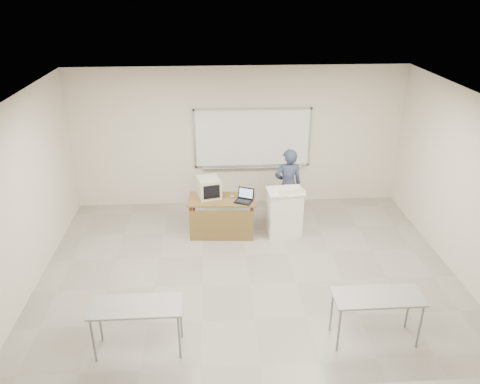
{
  "coord_description": "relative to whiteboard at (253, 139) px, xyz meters",
  "views": [
    {
      "loc": [
        -0.56,
        -5.45,
        4.6
      ],
      "look_at": [
        -0.08,
        2.2,
        1.06
      ],
      "focal_mm": 35.0,
      "sensor_mm": 36.0,
      "label": 1
    }
  ],
  "objects": [
    {
      "name": "floor",
      "position": [
        -0.3,
        -3.97,
        -1.49
      ],
      "size": [
        7.0,
        8.0,
        0.01
      ],
      "primitive_type": "cube",
      "color": "gray",
      "rests_on": "ground"
    },
    {
      "name": "podium",
      "position": [
        0.5,
        -1.47,
        -1.01
      ],
      "size": [
        0.67,
        0.49,
        0.94
      ],
      "rotation": [
        0.0,
        0.0,
        0.08
      ],
      "color": "white",
      "rests_on": "floor"
    },
    {
      "name": "mouse",
      "position": [
        -0.5,
        -1.32,
        -0.71
      ],
      "size": [
        0.11,
        0.09,
        0.04
      ],
      "primitive_type": "ellipsoid",
      "rotation": [
        0.0,
        0.0,
        -0.3
      ],
      "color": "#A7A9AE",
      "rests_on": "instructor_desk"
    },
    {
      "name": "keyboard",
      "position": [
        0.62,
        -1.59,
        -0.53
      ],
      "size": [
        0.5,
        0.24,
        0.03
      ],
      "primitive_type": "cube",
      "rotation": [
        0.0,
        0.0,
        0.17
      ],
      "color": "#B9B79C",
      "rests_on": "podium"
    },
    {
      "name": "presenter",
      "position": [
        0.65,
        -0.88,
        -0.71
      ],
      "size": [
        0.6,
        0.43,
        1.55
      ],
      "primitive_type": "imported",
      "rotation": [
        0.0,
        0.0,
        3.25
      ],
      "color": "black",
      "rests_on": "floor"
    },
    {
      "name": "instructor_desk",
      "position": [
        -0.7,
        -1.48,
        -0.96
      ],
      "size": [
        1.28,
        0.64,
        0.75
      ],
      "rotation": [
        0.0,
        0.0,
        -0.07
      ],
      "color": "brown",
      "rests_on": "floor"
    },
    {
      "name": "student_desks",
      "position": [
        -0.3,
        -5.32,
        -0.81
      ],
      "size": [
        4.4,
        2.2,
        0.73
      ],
      "color": "#999895",
      "rests_on": "floor"
    },
    {
      "name": "crt_monitor",
      "position": [
        -0.95,
        -1.24,
        -0.54
      ],
      "size": [
        0.41,
        0.46,
        0.39
      ],
      "rotation": [
        0.0,
        0.0,
        0.24
      ],
      "color": "#B9B79C",
      "rests_on": "instructor_desk"
    },
    {
      "name": "laptop",
      "position": [
        -0.3,
        -1.49,
        -0.67
      ],
      "size": [
        0.32,
        0.29,
        0.23
      ],
      "rotation": [
        0.0,
        0.0,
        -0.43
      ],
      "color": "black",
      "rests_on": "instructor_desk"
    },
    {
      "name": "whiteboard",
      "position": [
        0.0,
        0.0,
        0.0
      ],
      "size": [
        2.48,
        0.1,
        1.31
      ],
      "color": "white",
      "rests_on": "floor"
    }
  ]
}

